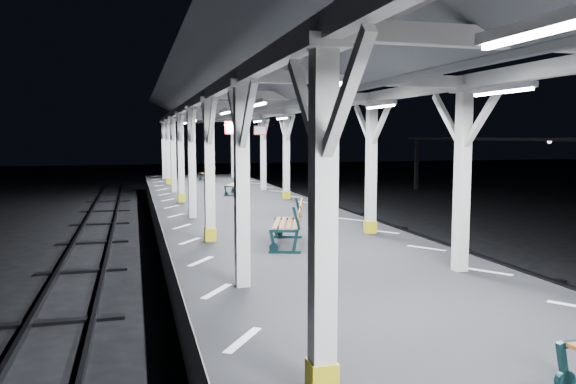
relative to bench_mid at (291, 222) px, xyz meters
name	(u,v)px	position (x,y,z in m)	size (l,w,h in m)	color
ground	(320,302)	(0.31, -1.09, -1.53)	(120.00, 120.00, 0.00)	black
platform	(320,278)	(0.31, -1.09, -1.03)	(6.00, 50.00, 1.00)	black
hazard_stripes_left	(201,261)	(-2.14, -1.09, -0.53)	(1.00, 48.00, 0.01)	silver
hazard_stripes_right	(426,248)	(2.76, -1.09, -0.53)	(1.00, 48.00, 0.01)	silver
track_left	(63,319)	(-4.69, -1.09, -1.45)	(2.20, 60.00, 0.16)	#2D2D33
track_right	(524,282)	(5.31, -1.09, -1.45)	(2.20, 60.00, 0.16)	#2D2D33
canopy	(321,80)	(0.31, -1.11, 3.03)	(5.40, 49.00, 4.65)	silver
bench_mid	(291,222)	(0.00, 0.00, 0.00)	(1.20, 1.96, 1.00)	#0F2A2D
bench_far	(236,184)	(0.76, 11.24, -0.09)	(1.06, 1.63, 0.83)	#0F2A2D
bench_extra	(208,173)	(0.52, 18.55, -0.09)	(0.72, 1.59, 0.84)	#0F2A2D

